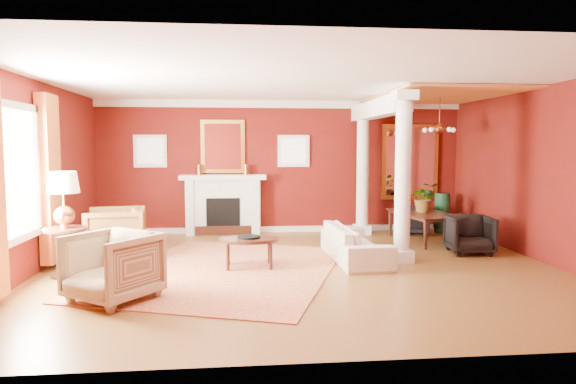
{
  "coord_description": "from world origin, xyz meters",
  "views": [
    {
      "loc": [
        -0.99,
        -7.82,
        1.91
      ],
      "look_at": [
        -0.16,
        0.59,
        1.15
      ],
      "focal_mm": 32.0,
      "sensor_mm": 36.0,
      "label": 1
    }
  ],
  "objects": [
    {
      "name": "ground",
      "position": [
        0.0,
        0.0,
        0.0
      ],
      "size": [
        8.0,
        8.0,
        0.0
      ],
      "primitive_type": "plane",
      "color": "brown",
      "rests_on": "ground"
    },
    {
      "name": "room_shell",
      "position": [
        0.0,
        0.0,
        2.02
      ],
      "size": [
        8.04,
        7.04,
        2.92
      ],
      "color": "#5F0F0D",
      "rests_on": "ground"
    },
    {
      "name": "fireplace",
      "position": [
        -1.3,
        3.32,
        0.65
      ],
      "size": [
        1.85,
        0.42,
        1.29
      ],
      "color": "white",
      "rests_on": "ground"
    },
    {
      "name": "overmantel_mirror",
      "position": [
        -1.3,
        3.45,
        1.9
      ],
      "size": [
        0.95,
        0.07,
        1.15
      ],
      "color": "gold",
      "rests_on": "fireplace"
    },
    {
      "name": "flank_window_left",
      "position": [
        -2.85,
        3.46,
        1.8
      ],
      "size": [
        0.7,
        0.07,
        0.7
      ],
      "color": "white",
      "rests_on": "room_shell"
    },
    {
      "name": "flank_window_right",
      "position": [
        0.25,
        3.46,
        1.8
      ],
      "size": [
        0.7,
        0.07,
        0.7
      ],
      "color": "white",
      "rests_on": "room_shell"
    },
    {
      "name": "left_window",
      "position": [
        -3.89,
        -0.6,
        1.42
      ],
      "size": [
        0.21,
        2.55,
        2.6
      ],
      "color": "white",
      "rests_on": "room_shell"
    },
    {
      "name": "column_front",
      "position": [
        1.7,
        0.3,
        1.43
      ],
      "size": [
        0.36,
        0.36,
        2.8
      ],
      "color": "white",
      "rests_on": "ground"
    },
    {
      "name": "column_back",
      "position": [
        1.7,
        3.0,
        1.43
      ],
      "size": [
        0.36,
        0.36,
        2.8
      ],
      "color": "white",
      "rests_on": "ground"
    },
    {
      "name": "header_beam",
      "position": [
        1.7,
        1.9,
        2.62
      ],
      "size": [
        0.3,
        3.2,
        0.32
      ],
      "primitive_type": "cube",
      "color": "white",
      "rests_on": "column_front"
    },
    {
      "name": "amber_ceiling",
      "position": [
        2.85,
        1.75,
        2.87
      ],
      "size": [
        2.3,
        3.4,
        0.04
      ],
      "primitive_type": "cube",
      "color": "#E59843",
      "rests_on": "room_shell"
    },
    {
      "name": "dining_mirror",
      "position": [
        2.9,
        3.45,
        1.55
      ],
      "size": [
        1.3,
        0.07,
        1.7
      ],
      "color": "gold",
      "rests_on": "room_shell"
    },
    {
      "name": "chandelier",
      "position": [
        2.9,
        1.8,
        2.25
      ],
      "size": [
        0.6,
        0.62,
        0.75
      ],
      "color": "#AD6D36",
      "rests_on": "room_shell"
    },
    {
      "name": "crown_trim",
      "position": [
        0.0,
        3.46,
        2.82
      ],
      "size": [
        8.0,
        0.08,
        0.16
      ],
      "primitive_type": "cube",
      "color": "white",
      "rests_on": "room_shell"
    },
    {
      "name": "base_trim",
      "position": [
        0.0,
        3.46,
        0.06
      ],
      "size": [
        8.0,
        0.08,
        0.12
      ],
      "primitive_type": "cube",
      "color": "white",
      "rests_on": "ground"
    },
    {
      "name": "rug",
      "position": [
        -1.18,
        -0.05,
        0.01
      ],
      "size": [
        4.32,
        4.97,
        0.02
      ],
      "primitive_type": "cube",
      "rotation": [
        0.0,
        0.0,
        -0.33
      ],
      "color": "maroon",
      "rests_on": "ground"
    },
    {
      "name": "sofa",
      "position": [
        0.97,
        0.5,
        0.39
      ],
      "size": [
        0.66,
        2.01,
        0.78
      ],
      "primitive_type": "imported",
      "rotation": [
        0.0,
        0.0,
        1.61
      ],
      "color": "beige",
      "rests_on": "ground"
    },
    {
      "name": "armchair_leopard",
      "position": [
        -3.06,
        1.04,
        0.48
      ],
      "size": [
        0.99,
        1.05,
        0.96
      ],
      "primitive_type": "imported",
      "rotation": [
        0.0,
        0.0,
        -1.43
      ],
      "color": "black",
      "rests_on": "ground"
    },
    {
      "name": "armchair_stripe",
      "position": [
        -2.53,
        -1.45,
        0.47
      ],
      "size": [
        1.25,
        1.24,
        0.94
      ],
      "primitive_type": "imported",
      "rotation": [
        0.0,
        0.0,
        -0.64
      ],
      "color": "tan",
      "rests_on": "ground"
    },
    {
      "name": "coffee_table",
      "position": [
        -0.82,
        0.11,
        0.43
      ],
      "size": [
        0.94,
        0.94,
        0.47
      ],
      "rotation": [
        0.0,
        0.0,
        0.41
      ],
      "color": "black",
      "rests_on": "ground"
    },
    {
      "name": "coffee_book",
      "position": [
        -0.89,
        0.09,
        0.58
      ],
      "size": [
        0.16,
        0.03,
        0.21
      ],
      "primitive_type": "imported",
      "rotation": [
        0.0,
        0.0,
        -0.09
      ],
      "color": "black",
      "rests_on": "coffee_table"
    },
    {
      "name": "side_table",
      "position": [
        -3.5,
        -0.14,
        1.04
      ],
      "size": [
        0.62,
        0.62,
        1.54
      ],
      "rotation": [
        0.0,
        0.0,
        -0.36
      ],
      "color": "black",
      "rests_on": "ground"
    },
    {
      "name": "dining_table",
      "position": [
        2.76,
        2.02,
        0.46
      ],
      "size": [
        0.82,
        1.73,
        0.93
      ],
      "primitive_type": "imported",
      "rotation": [
        0.0,
        0.0,
        1.71
      ],
      "color": "black",
      "rests_on": "ground"
    },
    {
      "name": "dining_chair_near",
      "position": [
        3.12,
        0.82,
        0.37
      ],
      "size": [
        0.8,
        0.76,
        0.75
      ],
      "primitive_type": "imported",
      "rotation": [
        0.0,
        0.0,
        -0.11
      ],
      "color": "black",
      "rests_on": "ground"
    },
    {
      "name": "dining_chair_far",
      "position": [
        2.79,
        2.88,
        0.36
      ],
      "size": [
        0.88,
        0.85,
        0.72
      ],
      "primitive_type": "imported",
      "rotation": [
        0.0,
        0.0,
        2.82
      ],
      "color": "black",
      "rests_on": "ground"
    },
    {
      "name": "green_urn",
      "position": [
        3.5,
        3.0,
        0.35
      ],
      "size": [
        0.37,
        0.37,
        0.89
      ],
      "color": "#143F22",
      "rests_on": "ground"
    },
    {
      "name": "potted_plant",
      "position": [
        2.74,
        2.09,
        1.16
      ],
      "size": [
        0.62,
        0.67,
        0.47
      ],
      "primitive_type": "imported",
      "rotation": [
        0.0,
        0.0,
        -0.14
      ],
      "color": "#26591E",
      "rests_on": "dining_table"
    }
  ]
}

